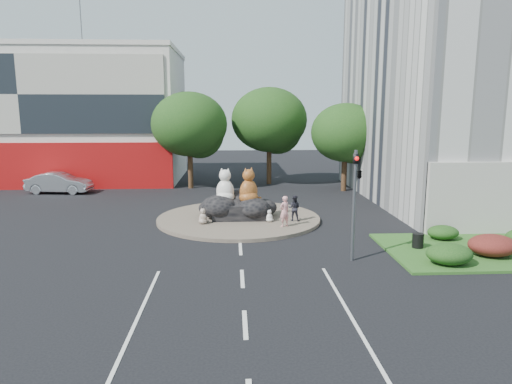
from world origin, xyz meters
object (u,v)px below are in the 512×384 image
cat_tabby (249,185)px  litter_bin (418,241)px  pedestrian_dark (294,208)px  pedestrian_pink (284,211)px  kitten_white (269,215)px  cat_white (225,185)px  kitten_calico (203,216)px  parked_car (59,183)px

cat_tabby → litter_bin: bearing=-72.2°
pedestrian_dark → litter_bin: size_ratio=2.19×
pedestrian_pink → cat_tabby: bearing=-82.1°
kitten_white → pedestrian_pink: bearing=-86.8°
pedestrian_dark → pedestrian_pink: bearing=77.7°
pedestrian_pink → pedestrian_dark: pedestrian_pink is taller
cat_white → kitten_white: cat_white is taller
cat_tabby → kitten_white: size_ratio=2.92×
cat_white → litter_bin: size_ratio=3.05×
cat_white → kitten_calico: cat_white is taller
kitten_white → cat_tabby: bearing=105.7°
parked_car → cat_white: bearing=-120.0°
cat_white → pedestrian_dark: bearing=4.6°
cat_white → pedestrian_dark: size_ratio=1.39×
pedestrian_pink → parked_car: (-17.08, 12.59, -0.23)m
kitten_calico → pedestrian_dark: (5.39, 0.46, 0.30)m
pedestrian_dark → kitten_calico: bearing=21.5°
cat_white → pedestrian_dark: 4.46m
pedestrian_pink → litter_bin: pedestrian_pink is taller
cat_tabby → parked_car: bearing=112.4°
cat_white → litter_bin: bearing=-13.8°
kitten_calico → pedestrian_dark: size_ratio=0.61×
litter_bin → cat_white: bearing=144.6°
pedestrian_pink → pedestrian_dark: 1.53m
kitten_calico → pedestrian_pink: bearing=23.5°
cat_white → kitten_calico: 2.61m
pedestrian_pink → litter_bin: 7.34m
parked_car → litter_bin: bearing=-119.7°
kitten_calico → pedestrian_dark: bearing=39.0°
kitten_calico → cat_white: bearing=87.5°
kitten_calico → litter_bin: kitten_calico is taller
cat_white → pedestrian_pink: 4.39m
kitten_calico → pedestrian_dark: 5.42m
litter_bin → kitten_white: bearing=142.3°
parked_car → litter_bin: parked_car is taller
kitten_white → parked_car: (-16.33, 11.44, 0.27)m
parked_car → kitten_calico: bearing=-127.2°
cat_tabby → pedestrian_dark: cat_tabby is taller
cat_tabby → kitten_white: bearing=-77.9°
cat_white → parked_car: cat_white is taller
kitten_white → parked_car: 19.94m
cat_white → cat_tabby: (1.43, -0.28, 0.03)m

